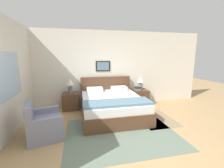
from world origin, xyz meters
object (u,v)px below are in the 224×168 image
Objects in this scene: armchair at (43,125)px; nightstand_near_window at (71,101)px; bed at (112,105)px; table_lamp_near_window at (70,84)px; table_lamp_by_door at (141,81)px; nightstand_by_door at (140,97)px.

nightstand_near_window is (0.49, 1.64, -0.00)m from armchair.
armchair is at bearing -106.75° from nightstand_near_window.
table_lamp_near_window is (-1.21, 0.79, 0.54)m from bed.
bed and table_lamp_near_window have the same top height.
table_lamp_by_door is (2.95, 1.66, 0.57)m from armchair.
bed is 4.35× the size of table_lamp_by_door.
bed reaches higher than nightstand_by_door.
bed is 2.23× the size of armchair.
bed reaches higher than armchair.
table_lamp_by_door is (0.01, 0.01, 0.58)m from nightstand_by_door.
table_lamp_near_window is at bearing 147.06° from bed.
table_lamp_by_door is at bearing 105.88° from armchair.
table_lamp_by_door is at bearing 59.73° from nightstand_by_door.
table_lamp_near_window is 1.00× the size of table_lamp_by_door.
table_lamp_near_window is 2.44m from table_lamp_by_door.
armchair reaches higher than nightstand_near_window.
bed reaches higher than nightstand_near_window.
nightstand_near_window is at bearing 147.64° from bed.
table_lamp_near_window is (-2.44, 0.01, 0.58)m from nightstand_by_door.
table_lamp_by_door is (2.44, 0.00, 0.00)m from table_lamp_near_window.
armchair is 3.37m from nightstand_by_door.
armchair is 3.43m from table_lamp_by_door.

